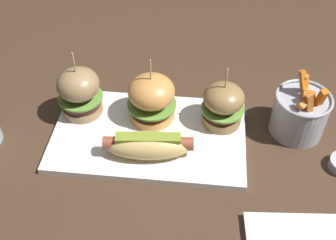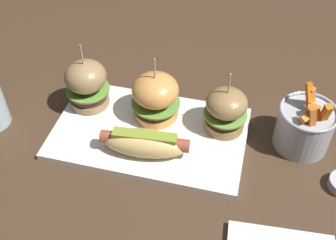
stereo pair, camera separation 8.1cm
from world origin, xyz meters
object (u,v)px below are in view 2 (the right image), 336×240
Objects in this scene: platter_main at (150,133)px; slider_center at (155,96)px; slider_right at (226,110)px; fries_bucket at (305,126)px; slider_left at (87,84)px; hot_dog at (145,143)px.

slider_center is at bearing 89.92° from platter_main.
slider_center is at bearing 179.38° from slider_right.
slider_center is 1.03× the size of fries_bucket.
slider_right is (0.29, -0.00, -0.01)m from slider_left.
platter_main is 0.07m from hot_dog.
fries_bucket is at bearing 0.33° from slider_left.
slider_left reaches higher than slider_center.
fries_bucket is (0.30, 0.05, 0.04)m from platter_main.
hot_dog is at bearing -142.73° from slider_right.
hot_dog is 1.14× the size of slider_left.
platter_main is 0.17m from slider_left.
fries_bucket is (0.29, 0.11, 0.01)m from hot_dog.
platter_main is 0.16m from slider_right.
fries_bucket is at bearing 1.73° from slider_right.
slider_right is at bearing -0.41° from slider_left.
slider_left is at bearing -179.67° from fries_bucket.
slider_center is 0.30m from fries_bucket.
slider_center is at bearing -179.40° from fries_bucket.
slider_left is at bearing 179.59° from slider_right.
slider_left is 0.29m from slider_right.
slider_center is (0.00, 0.05, 0.06)m from platter_main.
slider_center is (0.15, -0.00, -0.00)m from slider_left.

